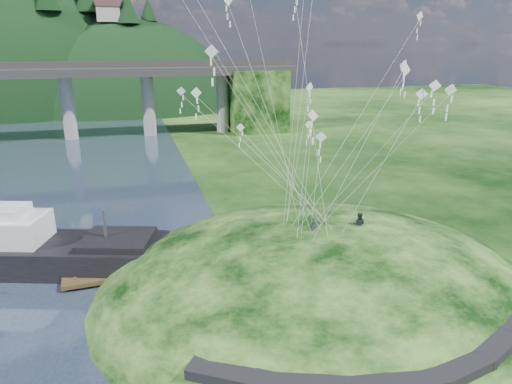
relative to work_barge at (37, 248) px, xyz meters
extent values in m
plane|color=black|center=(13.63, -11.58, -1.81)|extent=(320.00, 320.00, 0.00)
ellipsoid|color=black|center=(21.63, -9.58, -3.31)|extent=(36.00, 32.00, 13.00)
cube|color=black|center=(12.13, -19.58, 0.22)|extent=(4.32, 3.62, 0.71)
cube|color=black|center=(15.13, -21.23, 0.28)|extent=(4.10, 2.97, 0.61)
cube|color=black|center=(21.13, -22.68, 0.23)|extent=(3.62, 1.83, 0.66)
cube|color=black|center=(24.13, -22.48, 0.24)|extent=(3.82, 2.27, 0.68)
cube|color=black|center=(27.13, -21.53, 0.34)|extent=(4.11, 2.97, 0.71)
cylinder|color=gray|center=(-2.87, 58.42, 4.69)|extent=(2.60, 2.60, 13.00)
cylinder|color=gray|center=(12.63, 58.42, 4.69)|extent=(2.60, 2.60, 13.00)
cylinder|color=gray|center=(28.13, 58.42, 4.69)|extent=(2.60, 2.60, 13.00)
cube|color=black|center=(35.63, 58.42, 4.69)|extent=(12.00, 11.00, 13.00)
ellipsoid|color=black|center=(-26.37, 114.42, -7.81)|extent=(96.00, 68.00, 88.00)
ellipsoid|color=black|center=(8.63, 106.42, -11.81)|extent=(76.00, 56.00, 72.00)
cone|color=black|center=(10.51, 97.45, 26.06)|extent=(6.56, 6.56, 8.63)
cone|color=black|center=(16.40, 103.05, 25.88)|extent=(4.88, 4.88, 6.42)
cube|color=#BFB6A3|center=(5.63, 98.42, 24.08)|extent=(6.00, 5.00, 4.00)
cube|color=brown|center=(5.63, 98.42, 26.78)|extent=(6.40, 5.40, 1.60)
cube|color=black|center=(0.35, -0.11, -0.59)|extent=(21.33, 11.59, 2.43)
cube|color=silver|center=(-2.33, 0.74, 1.56)|extent=(7.49, 5.91, 2.62)
cube|color=silver|center=(-2.33, 0.74, 3.16)|extent=(4.42, 3.81, 1.12)
cube|color=black|center=(6.59, -2.10, 0.91)|extent=(6.77, 6.16, 0.56)
cylinder|color=#2D2B2B|center=(5.70, -1.81, 2.13)|extent=(0.22, 0.22, 2.81)
cube|color=#382917|center=(9.21, -3.70, -1.36)|extent=(14.10, 3.07, 0.35)
cylinder|color=#382917|center=(3.22, -4.08, -1.61)|extent=(0.30, 0.30, 1.00)
cylinder|color=#382917|center=(6.21, -3.89, -1.61)|extent=(0.30, 0.30, 1.00)
cylinder|color=#382917|center=(9.21, -3.70, -1.61)|extent=(0.30, 0.30, 1.00)
cylinder|color=#382917|center=(12.20, -3.52, -1.61)|extent=(0.30, 0.30, 1.00)
cylinder|color=#382917|center=(15.19, -3.33, -1.61)|extent=(0.30, 0.30, 1.00)
imported|color=#242630|center=(20.86, -9.61, 3.95)|extent=(0.56, 0.37, 1.53)
imported|color=#242630|center=(24.87, -9.31, 4.08)|extent=(1.22, 1.19, 1.98)
cube|color=white|center=(21.39, -3.28, 19.46)|extent=(0.10, 0.05, 0.45)
cube|color=white|center=(21.39, -3.28, 18.91)|extent=(0.10, 0.05, 0.45)
cube|color=white|center=(21.39, -3.28, 18.36)|extent=(0.10, 0.05, 0.45)
cube|color=white|center=(12.53, -1.78, 12.85)|extent=(0.73, 0.27, 0.70)
cube|color=white|center=(12.53, -1.78, 12.34)|extent=(0.09, 0.06, 0.42)
cube|color=white|center=(12.53, -1.78, 11.82)|extent=(0.09, 0.06, 0.42)
cube|color=white|center=(12.53, -1.78, 11.30)|extent=(0.09, 0.06, 0.42)
cube|color=white|center=(28.23, -13.67, 13.62)|extent=(0.81, 0.31, 0.79)
cube|color=white|center=(28.23, -13.67, 13.04)|extent=(0.11, 0.04, 0.47)
cube|color=white|center=(28.23, -13.67, 12.46)|extent=(0.11, 0.04, 0.47)
cube|color=white|center=(28.23, -13.67, 11.88)|extent=(0.11, 0.04, 0.47)
cube|color=white|center=(24.23, -14.61, 14.92)|extent=(0.65, 0.19, 0.66)
cube|color=white|center=(24.23, -14.61, 14.45)|extent=(0.09, 0.05, 0.38)
cube|color=white|center=(24.23, -14.61, 13.98)|extent=(0.09, 0.05, 0.38)
cube|color=white|center=(24.23, -14.61, 13.51)|extent=(0.09, 0.05, 0.38)
cube|color=white|center=(26.65, -10.59, 15.00)|extent=(0.77, 0.34, 0.80)
cube|color=white|center=(26.65, -10.59, 14.42)|extent=(0.10, 0.08, 0.47)
cube|color=white|center=(26.65, -10.59, 13.84)|extent=(0.10, 0.08, 0.47)
cube|color=white|center=(26.65, -10.59, 13.27)|extent=(0.10, 0.08, 0.47)
cube|color=white|center=(15.96, -4.05, 19.38)|extent=(0.48, 0.62, 0.74)
cube|color=white|center=(15.96, -4.05, 18.85)|extent=(0.09, 0.08, 0.43)
cube|color=white|center=(15.96, -4.05, 18.32)|extent=(0.09, 0.08, 0.43)
cube|color=white|center=(15.96, -4.05, 17.79)|extent=(0.09, 0.08, 0.43)
cube|color=white|center=(30.55, -6.16, 18.44)|extent=(0.70, 0.26, 0.72)
cube|color=white|center=(30.55, -6.16, 17.92)|extent=(0.09, 0.06, 0.42)
cube|color=white|center=(30.55, -6.16, 17.41)|extent=(0.09, 0.06, 0.42)
cube|color=white|center=(30.55, -6.16, 16.90)|extent=(0.09, 0.06, 0.42)
cube|color=white|center=(13.68, -9.30, 15.95)|extent=(0.87, 0.29, 0.85)
cube|color=white|center=(13.68, -9.30, 15.33)|extent=(0.11, 0.03, 0.51)
cube|color=white|center=(13.68, -9.30, 14.71)|extent=(0.11, 0.03, 0.51)
cube|color=white|center=(13.68, -9.30, 14.09)|extent=(0.11, 0.03, 0.51)
cube|color=white|center=(13.42, -3.86, 12.91)|extent=(0.85, 0.22, 0.84)
cube|color=white|center=(13.42, -3.86, 12.31)|extent=(0.11, 0.06, 0.49)
cube|color=white|center=(13.42, -3.86, 11.71)|extent=(0.11, 0.06, 0.49)
cube|color=white|center=(13.42, -3.86, 11.11)|extent=(0.11, 0.06, 0.49)
cube|color=white|center=(20.50, -9.74, 11.74)|extent=(0.51, 0.73, 0.83)
cube|color=white|center=(20.50, -9.74, 11.14)|extent=(0.10, 0.09, 0.49)
cube|color=white|center=(20.50, -9.74, 10.54)|extent=(0.10, 0.09, 0.49)
cube|color=white|center=(20.50, -9.74, 9.94)|extent=(0.10, 0.09, 0.49)
cube|color=white|center=(25.90, -15.18, 14.06)|extent=(0.60, 0.41, 0.69)
cube|color=white|center=(25.90, -15.18, 13.57)|extent=(0.09, 0.05, 0.40)
cube|color=white|center=(25.90, -15.18, 13.08)|extent=(0.09, 0.05, 0.40)
cube|color=white|center=(25.90, -15.18, 12.58)|extent=(0.09, 0.05, 0.40)
cube|color=white|center=(21.59, -8.80, 10.02)|extent=(0.74, 0.42, 0.79)
cube|color=white|center=(21.59, -8.80, 9.44)|extent=(0.11, 0.04, 0.47)
cube|color=white|center=(21.59, -8.80, 8.86)|extent=(0.11, 0.04, 0.47)
cube|color=white|center=(21.59, -8.80, 8.28)|extent=(0.11, 0.04, 0.47)
cube|color=white|center=(17.44, -1.33, 9.65)|extent=(0.71, 0.19, 0.71)
cube|color=white|center=(17.44, -1.33, 9.14)|extent=(0.09, 0.02, 0.41)
cube|color=white|center=(17.44, -1.33, 8.64)|extent=(0.09, 0.02, 0.41)
cube|color=white|center=(17.44, -1.33, 8.13)|extent=(0.09, 0.02, 0.41)
cube|color=white|center=(22.23, -4.75, 13.18)|extent=(0.72, 0.39, 0.78)
cube|color=white|center=(22.23, -4.75, 12.63)|extent=(0.09, 0.08, 0.45)
cube|color=white|center=(22.23, -4.75, 12.07)|extent=(0.09, 0.08, 0.45)
cube|color=white|center=(22.23, -4.75, 11.52)|extent=(0.09, 0.08, 0.45)
cube|color=white|center=(28.94, -9.71, 12.96)|extent=(0.66, 0.62, 0.85)
cube|color=white|center=(28.94, -9.71, 12.35)|extent=(0.10, 0.08, 0.50)
cube|color=white|center=(28.94, -9.71, 11.74)|extent=(0.10, 0.08, 0.50)
cube|color=white|center=(28.94, -9.71, 11.14)|extent=(0.10, 0.08, 0.50)
cube|color=white|center=(23.08, -2.72, 9.88)|extent=(0.70, 0.25, 0.71)
cube|color=white|center=(23.08, -2.72, 9.37)|extent=(0.09, 0.07, 0.42)
cube|color=white|center=(23.08, -2.72, 8.86)|extent=(0.09, 0.07, 0.42)
cube|color=white|center=(23.08, -2.72, 8.34)|extent=(0.09, 0.07, 0.42)
camera|label=1|loc=(8.29, -38.77, 16.38)|focal=32.00mm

